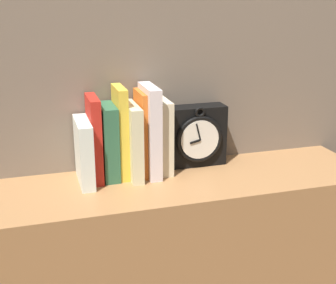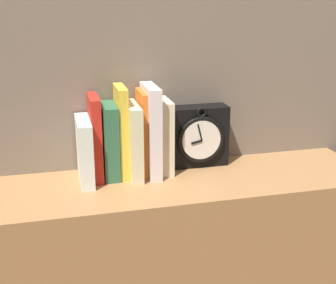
{
  "view_description": "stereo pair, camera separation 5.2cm",
  "coord_description": "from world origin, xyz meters",
  "px_view_note": "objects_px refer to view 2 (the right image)",
  "views": [
    {
      "loc": [
        -0.34,
        -1.14,
        1.41
      ],
      "look_at": [
        0.0,
        0.0,
        1.02
      ],
      "focal_mm": 50.0,
      "sensor_mm": 36.0,
      "label": 1
    },
    {
      "loc": [
        -0.29,
        -1.16,
        1.41
      ],
      "look_at": [
        0.0,
        0.0,
        1.02
      ],
      "focal_mm": 50.0,
      "sensor_mm": 36.0,
      "label": 2
    }
  ],
  "objects_px": {
    "book_slot0_white": "(85,151)",
    "book_slot4_cream": "(133,141)",
    "book_slot7_cream": "(163,136)",
    "book_slot1_red": "(95,138)",
    "book_slot6_white": "(151,131)",
    "book_slot2_green": "(109,141)",
    "book_slot3_yellow": "(122,132)",
    "clock": "(198,136)",
    "book_slot5_orange": "(142,133)"
  },
  "relations": [
    {
      "from": "book_slot3_yellow",
      "to": "book_slot5_orange",
      "type": "height_order",
      "value": "book_slot3_yellow"
    },
    {
      "from": "book_slot1_red",
      "to": "book_slot6_white",
      "type": "relative_size",
      "value": 0.91
    },
    {
      "from": "book_slot2_green",
      "to": "book_slot3_yellow",
      "type": "bearing_deg",
      "value": 4.32
    },
    {
      "from": "book_slot1_red",
      "to": "book_slot3_yellow",
      "type": "relative_size",
      "value": 0.91
    },
    {
      "from": "book_slot3_yellow",
      "to": "book_slot6_white",
      "type": "height_order",
      "value": "same"
    },
    {
      "from": "book_slot2_green",
      "to": "clock",
      "type": "bearing_deg",
      "value": 4.87
    },
    {
      "from": "book_slot3_yellow",
      "to": "book_slot1_red",
      "type": "bearing_deg",
      "value": -175.73
    },
    {
      "from": "book_slot0_white",
      "to": "book_slot3_yellow",
      "type": "xyz_separation_m",
      "value": [
        0.11,
        0.02,
        0.04
      ]
    },
    {
      "from": "book_slot2_green",
      "to": "book_slot4_cream",
      "type": "height_order",
      "value": "same"
    },
    {
      "from": "book_slot0_white",
      "to": "book_slot5_orange",
      "type": "bearing_deg",
      "value": 6.77
    },
    {
      "from": "clock",
      "to": "book_slot5_orange",
      "type": "relative_size",
      "value": 0.78
    },
    {
      "from": "book_slot6_white",
      "to": "book_slot7_cream",
      "type": "height_order",
      "value": "book_slot6_white"
    },
    {
      "from": "clock",
      "to": "book_slot4_cream",
      "type": "distance_m",
      "value": 0.2
    },
    {
      "from": "book_slot1_red",
      "to": "book_slot6_white",
      "type": "distance_m",
      "value": 0.16
    },
    {
      "from": "book_slot0_white",
      "to": "book_slot3_yellow",
      "type": "bearing_deg",
      "value": 11.22
    },
    {
      "from": "book_slot7_cream",
      "to": "book_slot0_white",
      "type": "bearing_deg",
      "value": -174.67
    },
    {
      "from": "book_slot0_white",
      "to": "book_slot5_orange",
      "type": "height_order",
      "value": "book_slot5_orange"
    },
    {
      "from": "book_slot7_cream",
      "to": "clock",
      "type": "bearing_deg",
      "value": 10.24
    },
    {
      "from": "book_slot1_red",
      "to": "book_slot4_cream",
      "type": "distance_m",
      "value": 0.1
    },
    {
      "from": "clock",
      "to": "book_slot4_cream",
      "type": "relative_size",
      "value": 0.9
    },
    {
      "from": "book_slot6_white",
      "to": "book_slot0_white",
      "type": "bearing_deg",
      "value": -177.21
    },
    {
      "from": "clock",
      "to": "book_slot6_white",
      "type": "xyz_separation_m",
      "value": [
        -0.15,
        -0.03,
        0.04
      ]
    },
    {
      "from": "book_slot0_white",
      "to": "book_slot1_red",
      "type": "bearing_deg",
      "value": 26.05
    },
    {
      "from": "book_slot1_red",
      "to": "book_slot5_orange",
      "type": "relative_size",
      "value": 0.98
    },
    {
      "from": "book_slot0_white",
      "to": "book_slot1_red",
      "type": "height_order",
      "value": "book_slot1_red"
    },
    {
      "from": "book_slot0_white",
      "to": "book_slot3_yellow",
      "type": "height_order",
      "value": "book_slot3_yellow"
    },
    {
      "from": "book_slot0_white",
      "to": "book_slot3_yellow",
      "type": "relative_size",
      "value": 0.68
    },
    {
      "from": "book_slot4_cream",
      "to": "book_slot1_red",
      "type": "bearing_deg",
      "value": 174.15
    },
    {
      "from": "clock",
      "to": "book_slot7_cream",
      "type": "xyz_separation_m",
      "value": [
        -0.11,
        -0.02,
        0.02
      ]
    },
    {
      "from": "book_slot4_cream",
      "to": "book_slot7_cream",
      "type": "xyz_separation_m",
      "value": [
        0.09,
        0.02,
        0.0
      ]
    },
    {
      "from": "book_slot2_green",
      "to": "book_slot4_cream",
      "type": "distance_m",
      "value": 0.07
    },
    {
      "from": "book_slot1_red",
      "to": "book_slot6_white",
      "type": "height_order",
      "value": "book_slot6_white"
    },
    {
      "from": "book_slot7_cream",
      "to": "book_slot3_yellow",
      "type": "bearing_deg",
      "value": 179.96
    },
    {
      "from": "book_slot4_cream",
      "to": "book_slot7_cream",
      "type": "relative_size",
      "value": 0.98
    },
    {
      "from": "book_slot3_yellow",
      "to": "book_slot6_white",
      "type": "xyz_separation_m",
      "value": [
        0.08,
        -0.01,
        0.0
      ]
    },
    {
      "from": "book_slot0_white",
      "to": "book_slot6_white",
      "type": "bearing_deg",
      "value": 2.79
    },
    {
      "from": "book_slot2_green",
      "to": "book_slot7_cream",
      "type": "height_order",
      "value": "book_slot7_cream"
    },
    {
      "from": "clock",
      "to": "book_slot2_green",
      "type": "distance_m",
      "value": 0.27
    },
    {
      "from": "book_slot2_green",
      "to": "book_slot4_cream",
      "type": "xyz_separation_m",
      "value": [
        0.06,
        -0.01,
        0.0
      ]
    },
    {
      "from": "book_slot0_white",
      "to": "book_slot4_cream",
      "type": "xyz_separation_m",
      "value": [
        0.14,
        0.0,
        0.02
      ]
    },
    {
      "from": "book_slot0_white",
      "to": "clock",
      "type": "bearing_deg",
      "value": 6.96
    },
    {
      "from": "book_slot1_red",
      "to": "book_slot4_cream",
      "type": "relative_size",
      "value": 1.12
    },
    {
      "from": "clock",
      "to": "book_slot6_white",
      "type": "height_order",
      "value": "book_slot6_white"
    },
    {
      "from": "book_slot0_white",
      "to": "book_slot7_cream",
      "type": "distance_m",
      "value": 0.23
    },
    {
      "from": "clock",
      "to": "book_slot5_orange",
      "type": "height_order",
      "value": "book_slot5_orange"
    },
    {
      "from": "book_slot4_cream",
      "to": "book_slot0_white",
      "type": "bearing_deg",
      "value": -177.94
    },
    {
      "from": "book_slot2_green",
      "to": "book_slot1_red",
      "type": "bearing_deg",
      "value": -175.77
    },
    {
      "from": "book_slot4_cream",
      "to": "book_slot2_green",
      "type": "bearing_deg",
      "value": 168.22
    },
    {
      "from": "book_slot3_yellow",
      "to": "book_slot2_green",
      "type": "bearing_deg",
      "value": -175.68
    },
    {
      "from": "book_slot4_cream",
      "to": "book_slot6_white",
      "type": "distance_m",
      "value": 0.06
    }
  ]
}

